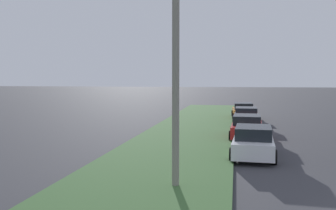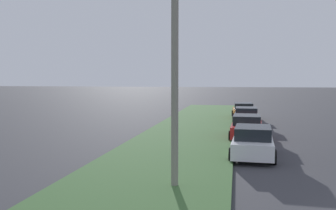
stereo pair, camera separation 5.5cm
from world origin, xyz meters
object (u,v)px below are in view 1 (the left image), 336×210
object	(u,v)px
parked_car_red	(247,127)
streetlight	(187,57)
parked_car_orange	(243,111)
parked_car_silver	(246,117)
parked_car_white	(253,142)

from	to	relation	value
parked_car_red	streetlight	bearing A→B (deg)	170.28
parked_car_red	streetlight	world-z (taller)	streetlight
parked_car_orange	streetlight	xyz separation A→B (m)	(-22.22, 2.27, 3.67)
parked_car_silver	parked_car_red	bearing A→B (deg)	179.86
parked_car_silver	streetlight	bearing A→B (deg)	172.82
parked_car_orange	parked_car_white	bearing A→B (deg)	178.44
parked_car_red	parked_car_white	bearing A→B (deg)	-176.30
parked_car_white	streetlight	bearing A→B (deg)	159.04
parked_car_red	parked_car_orange	size ratio (longest dim) A/B	1.00
parked_car_red	parked_car_orange	bearing A→B (deg)	2.32
parked_car_white	parked_car_orange	distance (m)	16.73
parked_car_orange	streetlight	world-z (taller)	streetlight
parked_car_silver	streetlight	distance (m)	17.50
parked_car_red	parked_car_silver	distance (m)	6.07
parked_car_white	parked_car_red	size ratio (longest dim) A/B	1.00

